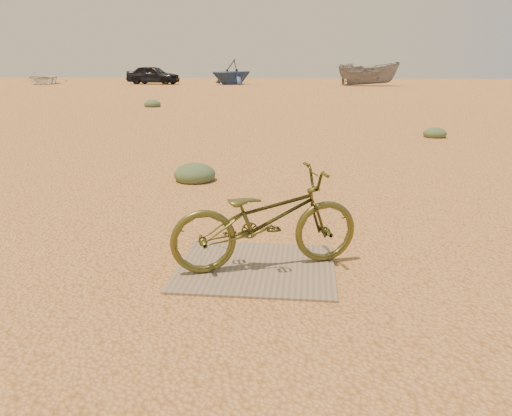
# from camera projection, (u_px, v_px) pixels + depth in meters

# --- Properties ---
(ground) EXTENTS (120.00, 120.00, 0.00)m
(ground) POSITION_uv_depth(u_px,v_px,m) (217.00, 271.00, 4.62)
(ground) COLOR tan
(ground) RESTS_ON ground
(plywood_board) EXTENTS (1.46, 1.26, 0.02)m
(plywood_board) POSITION_uv_depth(u_px,v_px,m) (256.00, 267.00, 4.67)
(plywood_board) COLOR #817059
(plywood_board) RESTS_ON ground
(bicycle) EXTENTS (1.86, 1.19, 0.92)m
(bicycle) POSITION_uv_depth(u_px,v_px,m) (266.00, 219.00, 4.55)
(bicycle) COLOR #4C4D1E
(bicycle) RESTS_ON plywood_board
(car) EXTENTS (5.00, 2.66, 1.62)m
(car) POSITION_uv_depth(u_px,v_px,m) (153.00, 75.00, 44.85)
(car) COLOR black
(car) RESTS_ON ground
(boat_near_left) EXTENTS (5.03, 6.02, 1.07)m
(boat_near_left) POSITION_uv_depth(u_px,v_px,m) (43.00, 78.00, 45.36)
(boat_near_left) COLOR silver
(boat_near_left) RESTS_ON ground
(boat_far_left) EXTENTS (5.45, 5.48, 2.18)m
(boat_far_left) POSITION_uv_depth(u_px,v_px,m) (232.00, 72.00, 44.00)
(boat_far_left) COLOR #35507D
(boat_far_left) RESTS_ON ground
(boat_mid_right) EXTENTS (5.12, 2.25, 1.93)m
(boat_mid_right) POSITION_uv_depth(u_px,v_px,m) (368.00, 74.00, 41.49)
(boat_mid_right) COLOR slate
(boat_mid_right) RESTS_ON ground
(kale_a) EXTENTS (0.67, 0.67, 0.37)m
(kale_a) POSITION_uv_depth(u_px,v_px,m) (195.00, 181.00, 8.16)
(kale_a) COLOR #4E6443
(kale_a) RESTS_ON ground
(kale_b) EXTENTS (0.59, 0.59, 0.32)m
(kale_b) POSITION_uv_depth(u_px,v_px,m) (434.00, 137.00, 12.92)
(kale_b) COLOR #4E6443
(kale_b) RESTS_ON ground
(kale_c) EXTENTS (0.73, 0.73, 0.40)m
(kale_c) POSITION_uv_depth(u_px,v_px,m) (153.00, 107.00, 21.82)
(kale_c) COLOR #4E6443
(kale_c) RESTS_ON ground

